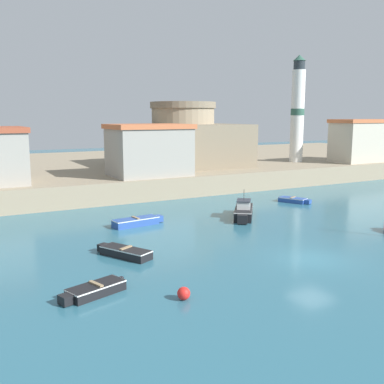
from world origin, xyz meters
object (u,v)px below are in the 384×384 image
at_px(dinghy_blue_4, 294,200).
at_px(fortress, 183,141).
at_px(mooring_buoy, 184,293).
at_px(lighthouse, 298,111).
at_px(harbor_shed_mid_row, 149,150).
at_px(motorboat_black_0, 244,211).
at_px(dinghy_black_2, 125,252).
at_px(dinghy_black_5, 94,290).
at_px(dinghy_blue_1, 137,221).
at_px(harbor_shed_near_wharf, 361,140).

height_order(dinghy_blue_4, fortress, fortress).
distance_m(dinghy_blue_4, mooring_buoy, 26.56).
xyz_separation_m(lighthouse, harbor_shed_mid_row, (-24.00, -3.85, -4.32)).
bearing_deg(motorboat_black_0, fortress, 76.39).
bearing_deg(harbor_shed_mid_row, dinghy_black_2, -116.98).
bearing_deg(dinghy_blue_4, motorboat_black_0, -158.48).
distance_m(dinghy_blue_4, fortress, 19.12).
relative_size(fortress, lighthouse, 0.95).
xyz_separation_m(dinghy_black_2, mooring_buoy, (0.20, -7.62, 0.01)).
distance_m(fortress, harbor_shed_mid_row, 10.97).
xyz_separation_m(dinghy_black_5, harbor_shed_mid_row, (13.24, 24.46, 4.72)).
bearing_deg(dinghy_black_5, motorboat_black_0, 33.20).
xyz_separation_m(dinghy_blue_1, dinghy_black_5, (-7.01, -12.26, -0.05)).
bearing_deg(motorboat_black_0, dinghy_blue_4, 21.52).
bearing_deg(harbor_shed_mid_row, dinghy_blue_4, -43.44).
bearing_deg(motorboat_black_0, dinghy_black_5, -146.80).
bearing_deg(mooring_buoy, harbor_shed_near_wharf, 32.50).
xyz_separation_m(dinghy_black_2, dinghy_black_5, (-3.37, -5.06, -0.02)).
bearing_deg(dinghy_blue_4, mooring_buoy, -141.91).
bearing_deg(dinghy_blue_1, mooring_buoy, -103.08).
height_order(dinghy_blue_4, mooring_buoy, mooring_buoy).
bearing_deg(dinghy_blue_4, harbor_shed_mid_row, 136.56).
height_order(dinghy_blue_1, harbor_shed_near_wharf, harbor_shed_near_wharf).
distance_m(dinghy_blue_4, dinghy_black_5, 28.11).
xyz_separation_m(dinghy_blue_4, dinghy_black_5, (-24.47, -13.82, 0.02)).
distance_m(dinghy_blue_1, fortress, 24.81).
bearing_deg(harbor_shed_mid_row, harbor_shed_near_wharf, -0.84).
distance_m(motorboat_black_0, dinghy_black_2, 13.81).
bearing_deg(mooring_buoy, lighthouse, 42.51).
xyz_separation_m(dinghy_blue_4, fortress, (-3.23, 18.13, 5.12)).
xyz_separation_m(dinghy_black_5, lighthouse, (37.24, 28.31, 9.04)).
relative_size(dinghy_blue_1, mooring_buoy, 6.90).
bearing_deg(lighthouse, mooring_buoy, -137.49).
relative_size(motorboat_black_0, dinghy_black_2, 1.23).
bearing_deg(dinghy_blue_1, harbor_shed_mid_row, 62.94).
height_order(motorboat_black_0, dinghy_blue_1, motorboat_black_0).
bearing_deg(harbor_shed_near_wharf, dinghy_black_5, -152.06).
xyz_separation_m(dinghy_blue_1, fortress, (14.23, 19.69, 5.05)).
relative_size(lighthouse, harbor_shed_mid_row, 1.73).
height_order(dinghy_black_5, lighthouse, lighthouse).
bearing_deg(mooring_buoy, dinghy_black_5, 144.38).
distance_m(dinghy_blue_4, harbor_shed_near_wharf, 23.65).
xyz_separation_m(dinghy_black_2, fortress, (17.88, 26.90, 5.08)).
bearing_deg(harbor_shed_near_wharf, lighthouse, 151.66).
bearing_deg(lighthouse, dinghy_blue_4, -131.41).
xyz_separation_m(motorboat_black_0, dinghy_blue_4, (8.42, 3.32, -0.32)).
bearing_deg(dinghy_blue_4, fortress, 100.10).
distance_m(mooring_buoy, lighthouse, 46.56).
bearing_deg(dinghy_black_5, dinghy_blue_4, 29.46).
relative_size(dinghy_black_5, mooring_buoy, 5.60).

